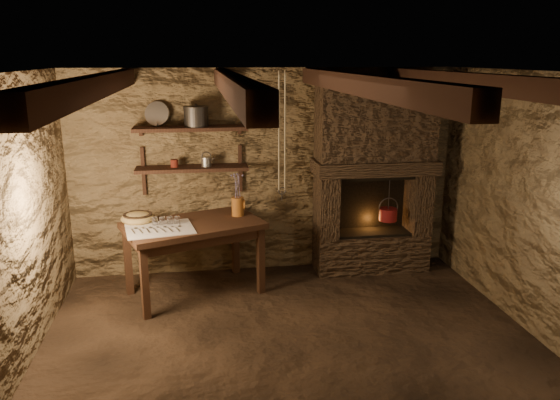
{
  "coord_description": "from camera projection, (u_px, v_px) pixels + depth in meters",
  "views": [
    {
      "loc": [
        -0.77,
        -4.26,
        2.53
      ],
      "look_at": [
        0.01,
        0.9,
        1.14
      ],
      "focal_mm": 35.0,
      "sensor_mm": 36.0,
      "label": 1
    }
  ],
  "objects": [
    {
      "name": "hanging_ropes",
      "position": [
        282.0,
        132.0,
        5.37
      ],
      "size": [
        0.08,
        0.08,
        1.2
      ],
      "primitive_type": null,
      "color": "tan",
      "rests_on": "ceiling"
    },
    {
      "name": "beam_far_left",
      "position": [
        96.0,
        86.0,
        4.02
      ],
      "size": [
        0.14,
        3.95,
        0.16
      ],
      "primitive_type": "cube",
      "color": "black",
      "rests_on": "ceiling"
    },
    {
      "name": "pewter_cutlery_row",
      "position": [
        160.0,
        229.0,
        5.56
      ],
      "size": [
        0.59,
        0.31,
        0.01
      ],
      "primitive_type": null,
      "rotation": [
        0.0,
        0.0,
        0.18
      ],
      "color": "gray",
      "rests_on": "linen_cloth"
    },
    {
      "name": "small_kettle",
      "position": [
        206.0,
        162.0,
        6.13
      ],
      "size": [
        0.17,
        0.13,
        0.16
      ],
      "primitive_type": null,
      "rotation": [
        0.0,
        0.0,
        -0.13
      ],
      "color": "#A4A49E",
      "rests_on": "shelf_lower"
    },
    {
      "name": "front_wall",
      "position": [
        369.0,
        342.0,
        2.61
      ],
      "size": [
        4.5,
        0.04,
        2.4
      ],
      "primitive_type": "cube",
      "color": "#4D3A24",
      "rests_on": "floor"
    },
    {
      "name": "linen_cloth",
      "position": [
        160.0,
        229.0,
        5.58
      ],
      "size": [
        0.75,
        0.65,
        0.01
      ],
      "primitive_type": "cube",
      "rotation": [
        0.0,
        0.0,
        0.18
      ],
      "color": "silver",
      "rests_on": "work_table"
    },
    {
      "name": "hearth",
      "position": [
        374.0,
        170.0,
        6.38
      ],
      "size": [
        1.43,
        0.51,
        2.3
      ],
      "color": "#312318",
      "rests_on": "floor"
    },
    {
      "name": "drinking_glasses",
      "position": [
        162.0,
        221.0,
        5.7
      ],
      "size": [
        0.22,
        0.06,
        0.09
      ],
      "primitive_type": null,
      "color": "white",
      "rests_on": "linen_cloth"
    },
    {
      "name": "right_wall",
      "position": [
        544.0,
        210.0,
        4.84
      ],
      "size": [
        0.04,
        4.0,
        2.4
      ],
      "primitive_type": "cube",
      "color": "#4D3A24",
      "rests_on": "floor"
    },
    {
      "name": "shelf_lower",
      "position": [
        192.0,
        168.0,
        6.13
      ],
      "size": [
        1.25,
        0.3,
        0.04
      ],
      "primitive_type": "cube",
      "color": "black",
      "rests_on": "back_wall"
    },
    {
      "name": "back_wall",
      "position": [
        265.0,
        172.0,
        6.43
      ],
      "size": [
        4.5,
        0.04,
        2.4
      ],
      "primitive_type": "cube",
      "color": "#4D3A24",
      "rests_on": "floor"
    },
    {
      "name": "stoneware_jug",
      "position": [
        238.0,
        198.0,
        6.01
      ],
      "size": [
        0.17,
        0.17,
        0.48
      ],
      "rotation": [
        0.0,
        0.0,
        0.35
      ],
      "color": "#AB5F21",
      "rests_on": "work_table"
    },
    {
      "name": "rusty_tin",
      "position": [
        174.0,
        163.0,
        6.08
      ],
      "size": [
        0.11,
        0.11,
        0.09
      ],
      "primitive_type": "cylinder",
      "rotation": [
        0.0,
        0.0,
        0.38
      ],
      "color": "#541710",
      "rests_on": "shelf_lower"
    },
    {
      "name": "beam_mid_right",
      "position": [
        359.0,
        84.0,
        4.31
      ],
      "size": [
        0.14,
        3.95,
        0.16
      ],
      "primitive_type": "cube",
      "color": "black",
      "rests_on": "ceiling"
    },
    {
      "name": "shelf_upper",
      "position": [
        191.0,
        128.0,
        6.01
      ],
      "size": [
        1.25,
        0.3,
        0.04
      ],
      "primitive_type": "cube",
      "color": "black",
      "rests_on": "back_wall"
    },
    {
      "name": "wooden_bowl",
      "position": [
        138.0,
        218.0,
        5.82
      ],
      "size": [
        0.42,
        0.42,
        0.13
      ],
      "primitive_type": "ellipsoid",
      "rotation": [
        0.0,
        0.0,
        -0.2
      ],
      "color": "olive",
      "rests_on": "work_table"
    },
    {
      "name": "tin_pan",
      "position": [
        157.0,
        114.0,
        6.02
      ],
      "size": [
        0.29,
        0.18,
        0.27
      ],
      "primitive_type": "cylinder",
      "rotation": [
        1.26,
        0.0,
        -0.24
      ],
      "color": "#A4A49E",
      "rests_on": "shelf_upper"
    },
    {
      "name": "left_wall",
      "position": [
        8.0,
        234.0,
        4.19
      ],
      "size": [
        0.04,
        4.0,
        2.4
      ],
      "primitive_type": "cube",
      "color": "#4D3A24",
      "rests_on": "floor"
    },
    {
      "name": "floor",
      "position": [
        294.0,
        351.0,
        4.83
      ],
      "size": [
        4.5,
        4.5,
        0.0
      ],
      "primitive_type": "plane",
      "color": "black",
      "rests_on": "ground"
    },
    {
      "name": "beam_far_right",
      "position": [
        477.0,
        83.0,
        4.45
      ],
      "size": [
        0.14,
        3.95,
        0.16
      ],
      "primitive_type": "cube",
      "color": "black",
      "rests_on": "ceiling"
    },
    {
      "name": "beam_mid_left",
      "position": [
        232.0,
        85.0,
        4.16
      ],
      "size": [
        0.14,
        3.95,
        0.16
      ],
      "primitive_type": "cube",
      "color": "black",
      "rests_on": "ceiling"
    },
    {
      "name": "ceiling",
      "position": [
        296.0,
        73.0,
        4.21
      ],
      "size": [
        4.5,
        4.0,
        0.04
      ],
      "primitive_type": "cube",
      "color": "black",
      "rests_on": "back_wall"
    },
    {
      "name": "red_pot",
      "position": [
        388.0,
        214.0,
        6.5
      ],
      "size": [
        0.24,
        0.23,
        0.54
      ],
      "rotation": [
        0.0,
        0.0,
        0.08
      ],
      "color": "maroon",
      "rests_on": "hearth"
    },
    {
      "name": "iron_stockpot",
      "position": [
        196.0,
        117.0,
        5.99
      ],
      "size": [
        0.34,
        0.34,
        0.2
      ],
      "primitive_type": "cylinder",
      "rotation": [
        0.0,
        0.0,
        0.3
      ],
      "color": "#2E2B28",
      "rests_on": "shelf_upper"
    },
    {
      "name": "work_table",
      "position": [
        194.0,
        256.0,
        5.89
      ],
      "size": [
        1.6,
        1.25,
        0.81
      ],
      "rotation": [
        0.0,
        0.0,
        0.35
      ],
      "color": "#321C11",
      "rests_on": "floor"
    }
  ]
}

